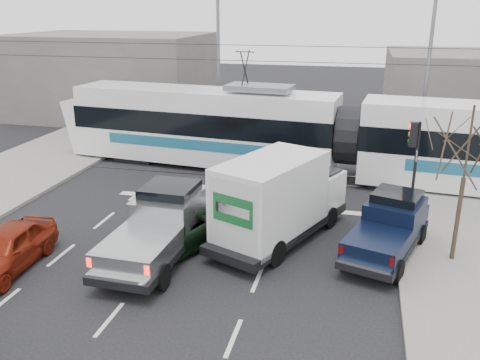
% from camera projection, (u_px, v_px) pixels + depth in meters
% --- Properties ---
extents(ground, '(120.00, 120.00, 0.00)m').
position_uv_depth(ground, '(204.00, 272.00, 15.85)').
color(ground, black).
rests_on(ground, ground).
extents(rails, '(60.00, 1.60, 0.03)m').
position_uv_depth(rails, '(265.00, 175.00, 25.05)').
color(rails, '#33302D').
rests_on(rails, ground).
extents(building_left, '(14.00, 10.00, 6.00)m').
position_uv_depth(building_left, '(113.00, 75.00, 38.22)').
color(building_left, slate).
rests_on(building_left, ground).
extents(building_right, '(12.00, 10.00, 5.00)m').
position_uv_depth(building_right, '(477.00, 90.00, 34.47)').
color(building_right, slate).
rests_on(building_right, ground).
extents(bare_tree, '(2.40, 2.40, 5.00)m').
position_uv_depth(bare_tree, '(468.00, 150.00, 15.24)').
color(bare_tree, '#47382B').
rests_on(bare_tree, ground).
extents(traffic_signal, '(0.44, 0.44, 3.60)m').
position_uv_depth(traffic_signal, '(414.00, 147.00, 19.51)').
color(traffic_signal, black).
rests_on(traffic_signal, ground).
extents(street_lamp_near, '(2.38, 0.25, 9.00)m').
position_uv_depth(street_lamp_near, '(424.00, 65.00, 25.46)').
color(street_lamp_near, slate).
rests_on(street_lamp_near, ground).
extents(street_lamp_far, '(2.38, 0.25, 9.00)m').
position_uv_depth(street_lamp_far, '(215.00, 56.00, 29.84)').
color(street_lamp_far, slate).
rests_on(street_lamp_far, ground).
extents(catenary, '(60.00, 0.20, 7.00)m').
position_uv_depth(catenary, '(266.00, 96.00, 23.80)').
color(catenary, black).
rests_on(catenary, ground).
extents(tram, '(28.68, 5.72, 5.82)m').
position_uv_depth(tram, '(348.00, 137.00, 23.88)').
color(tram, white).
rests_on(tram, ground).
extents(silver_pickup, '(2.27, 5.95, 2.14)m').
position_uv_depth(silver_pickup, '(162.00, 223.00, 16.86)').
color(silver_pickup, black).
rests_on(silver_pickup, ground).
extents(box_truck, '(4.40, 6.56, 3.11)m').
position_uv_depth(box_truck, '(279.00, 200.00, 17.57)').
color(box_truck, black).
rests_on(box_truck, ground).
extents(navy_pickup, '(3.07, 5.01, 1.99)m').
position_uv_depth(navy_pickup, '(390.00, 226.00, 16.80)').
color(navy_pickup, black).
rests_on(navy_pickup, ground).
extents(green_car, '(3.92, 5.23, 1.32)m').
position_uv_depth(green_car, '(172.00, 232.00, 17.14)').
color(green_car, black).
rests_on(green_car, ground).
extents(red_car, '(1.86, 4.13, 1.38)m').
position_uv_depth(red_car, '(6.00, 249.00, 15.87)').
color(red_car, maroon).
rests_on(red_car, ground).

